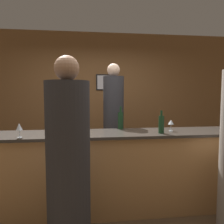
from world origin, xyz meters
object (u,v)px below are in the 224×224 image
object	(u,v)px
bartender	(113,129)
wine_bottle_2	(121,120)
wine_bottle_0	(82,123)
guest_1	(68,167)
wine_bottle_1	(161,124)

from	to	relation	value
bartender	wine_bottle_2	size ratio (longest dim) A/B	6.33
wine_bottle_2	wine_bottle_0	bearing A→B (deg)	-170.96
guest_1	wine_bottle_0	bearing A→B (deg)	82.72
wine_bottle_0	wine_bottle_1	world-z (taller)	wine_bottle_0
wine_bottle_1	wine_bottle_2	xyz separation A→B (m)	(-0.45, 0.38, 0.01)
bartender	wine_bottle_2	distance (m)	0.57
guest_1	wine_bottle_0	distance (m)	0.97
guest_1	wine_bottle_1	world-z (taller)	guest_1
wine_bottle_1	guest_1	bearing A→B (deg)	-150.16
wine_bottle_0	wine_bottle_1	distance (m)	1.02
guest_1	bartender	bearing A→B (deg)	68.14
bartender	wine_bottle_0	world-z (taller)	bartender
wine_bottle_1	wine_bottle_2	bearing A→B (deg)	139.54
wine_bottle_0	wine_bottle_2	xyz separation A→B (m)	(0.53, 0.08, 0.01)
bartender	wine_bottle_1	world-z (taller)	bartender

